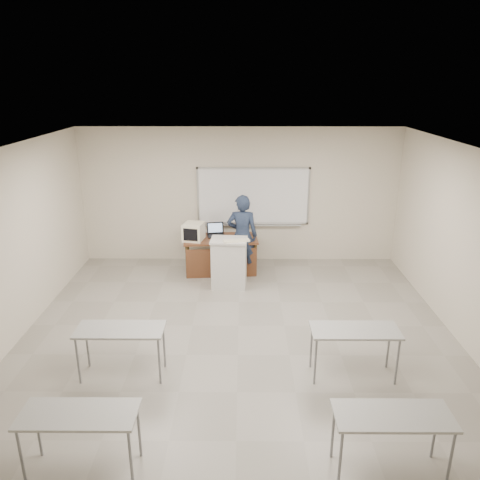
{
  "coord_description": "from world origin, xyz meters",
  "views": [
    {
      "loc": [
        0.07,
        -6.11,
        3.94
      ],
      "look_at": [
        0.02,
        2.2,
        1.08
      ],
      "focal_mm": 35.0,
      "sensor_mm": 36.0,
      "label": 1
    }
  ],
  "objects_px": {
    "crt_monitor": "(194,232)",
    "presenter": "(242,236)",
    "instructor_desk": "(220,248)",
    "laptop": "(216,233)",
    "whiteboard": "(253,197)",
    "keyboard": "(236,241)",
    "podium": "(229,263)",
    "mouse": "(230,236)"
  },
  "relations": [
    {
      "from": "laptop",
      "to": "keyboard",
      "type": "height_order",
      "value": "keyboard"
    },
    {
      "from": "laptop",
      "to": "presenter",
      "type": "xyz_separation_m",
      "value": [
        0.56,
        -0.38,
        0.06
      ]
    },
    {
      "from": "podium",
      "to": "crt_monitor",
      "type": "xyz_separation_m",
      "value": [
        -0.75,
        0.68,
        0.43
      ]
    },
    {
      "from": "keyboard",
      "to": "crt_monitor",
      "type": "bearing_deg",
      "value": 124.95
    },
    {
      "from": "keyboard",
      "to": "presenter",
      "type": "bearing_deg",
      "value": 67.44
    },
    {
      "from": "presenter",
      "to": "laptop",
      "type": "bearing_deg",
      "value": -30.28
    },
    {
      "from": "whiteboard",
      "to": "presenter",
      "type": "xyz_separation_m",
      "value": [
        -0.24,
        -0.89,
        -0.61
      ]
    },
    {
      "from": "presenter",
      "to": "crt_monitor",
      "type": "bearing_deg",
      "value": -1.68
    },
    {
      "from": "whiteboard",
      "to": "mouse",
      "type": "bearing_deg",
      "value": -128.98
    },
    {
      "from": "podium",
      "to": "mouse",
      "type": "xyz_separation_m",
      "value": [
        -0.0,
        0.85,
        0.27
      ]
    },
    {
      "from": "whiteboard",
      "to": "instructor_desk",
      "type": "distance_m",
      "value": 1.39
    },
    {
      "from": "instructor_desk",
      "to": "whiteboard",
      "type": "bearing_deg",
      "value": 43.32
    },
    {
      "from": "instructor_desk",
      "to": "crt_monitor",
      "type": "height_order",
      "value": "crt_monitor"
    },
    {
      "from": "instructor_desk",
      "to": "crt_monitor",
      "type": "distance_m",
      "value": 0.66
    },
    {
      "from": "mouse",
      "to": "presenter",
      "type": "relative_size",
      "value": 0.05
    },
    {
      "from": "podium",
      "to": "presenter",
      "type": "distance_m",
      "value": 0.74
    },
    {
      "from": "crt_monitor",
      "to": "keyboard",
      "type": "xyz_separation_m",
      "value": [
        0.9,
        -0.8,
        0.08
      ]
    },
    {
      "from": "podium",
      "to": "crt_monitor",
      "type": "distance_m",
      "value": 1.1
    },
    {
      "from": "whiteboard",
      "to": "mouse",
      "type": "xyz_separation_m",
      "value": [
        -0.5,
        -0.62,
        -0.71
      ]
    },
    {
      "from": "instructor_desk",
      "to": "presenter",
      "type": "relative_size",
      "value": 0.89
    },
    {
      "from": "crt_monitor",
      "to": "presenter",
      "type": "xyz_separation_m",
      "value": [
        1.01,
        -0.1,
        -0.06
      ]
    },
    {
      "from": "whiteboard",
      "to": "instructor_desk",
      "type": "height_order",
      "value": "whiteboard"
    },
    {
      "from": "crt_monitor",
      "to": "whiteboard",
      "type": "bearing_deg",
      "value": 44.52
    },
    {
      "from": "crt_monitor",
      "to": "instructor_desk",
      "type": "bearing_deg",
      "value": 13.45
    },
    {
      "from": "crt_monitor",
      "to": "keyboard",
      "type": "bearing_deg",
      "value": -29.32
    },
    {
      "from": "instructor_desk",
      "to": "laptop",
      "type": "bearing_deg",
      "value": 105.55
    },
    {
      "from": "instructor_desk",
      "to": "mouse",
      "type": "distance_m",
      "value": 0.33
    },
    {
      "from": "laptop",
      "to": "keyboard",
      "type": "relative_size",
      "value": 0.72
    },
    {
      "from": "whiteboard",
      "to": "mouse",
      "type": "distance_m",
      "value": 1.07
    },
    {
      "from": "instructor_desk",
      "to": "presenter",
      "type": "bearing_deg",
      "value": -17.99
    },
    {
      "from": "whiteboard",
      "to": "presenter",
      "type": "bearing_deg",
      "value": -105.09
    },
    {
      "from": "crt_monitor",
      "to": "presenter",
      "type": "distance_m",
      "value": 1.02
    },
    {
      "from": "instructor_desk",
      "to": "podium",
      "type": "height_order",
      "value": "podium"
    },
    {
      "from": "podium",
      "to": "crt_monitor",
      "type": "bearing_deg",
      "value": 141.72
    },
    {
      "from": "podium",
      "to": "keyboard",
      "type": "distance_m",
      "value": 0.54
    },
    {
      "from": "laptop",
      "to": "instructor_desk",
      "type": "bearing_deg",
      "value": -79.47
    },
    {
      "from": "instructor_desk",
      "to": "keyboard",
      "type": "bearing_deg",
      "value": -71.35
    },
    {
      "from": "podium",
      "to": "keyboard",
      "type": "relative_size",
      "value": 1.98
    },
    {
      "from": "podium",
      "to": "mouse",
      "type": "bearing_deg",
      "value": 93.72
    },
    {
      "from": "instructor_desk",
      "to": "presenter",
      "type": "xyz_separation_m",
      "value": [
        0.46,
        -0.11,
        0.31
      ]
    },
    {
      "from": "keyboard",
      "to": "instructor_desk",
      "type": "bearing_deg",
      "value": 99.84
    },
    {
      "from": "keyboard",
      "to": "presenter",
      "type": "height_order",
      "value": "presenter"
    }
  ]
}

